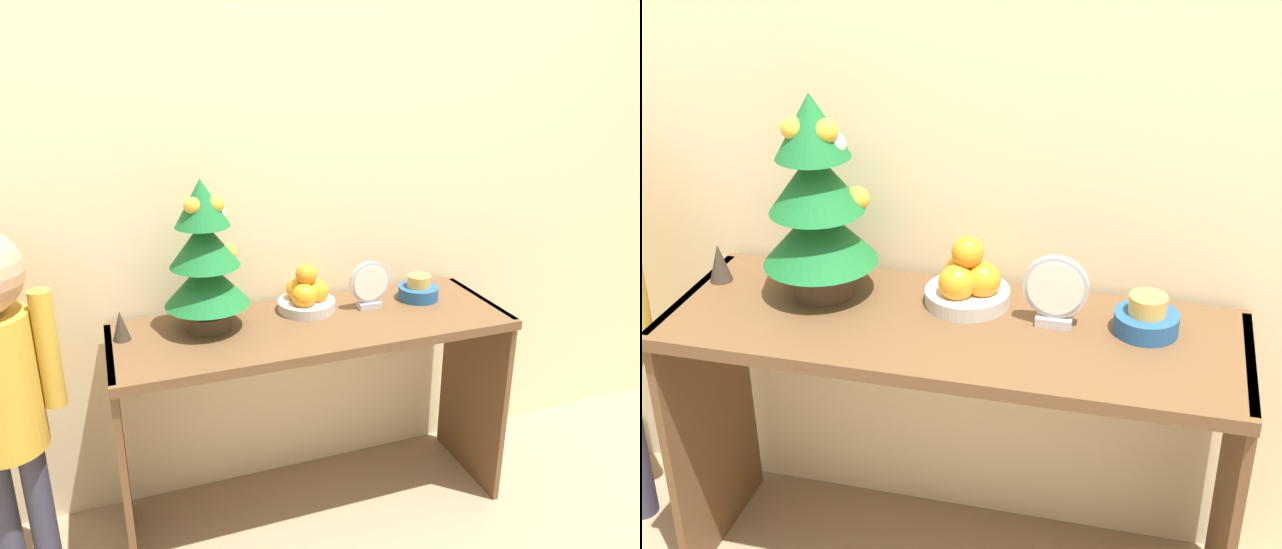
% 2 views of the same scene
% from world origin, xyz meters
% --- Properties ---
extents(back_wall, '(7.00, 0.05, 2.50)m').
position_xyz_m(back_wall, '(0.00, 0.47, 1.25)').
color(back_wall, beige).
rests_on(back_wall, ground_plane).
extents(console_table, '(1.23, 0.43, 0.69)m').
position_xyz_m(console_table, '(0.00, 0.21, 0.54)').
color(console_table, brown).
rests_on(console_table, ground_plane).
extents(mini_tree, '(0.25, 0.25, 0.46)m').
position_xyz_m(mini_tree, '(-0.31, 0.28, 0.92)').
color(mini_tree, '#4C3828').
rests_on(mini_tree, console_table).
extents(fruit_bowl, '(0.19, 0.19, 0.16)m').
position_xyz_m(fruit_bowl, '(0.01, 0.31, 0.74)').
color(fruit_bowl, '#B7B2A8').
rests_on(fruit_bowl, console_table).
extents(singing_bowl, '(0.13, 0.13, 0.08)m').
position_xyz_m(singing_bowl, '(0.40, 0.28, 0.72)').
color(singing_bowl, '#235189').
rests_on(singing_bowl, console_table).
extents(desk_clock, '(0.14, 0.04, 0.16)m').
position_xyz_m(desk_clock, '(0.21, 0.26, 0.77)').
color(desk_clock, '#B2B2B7').
rests_on(desk_clock, console_table).
extents(figurine, '(0.05, 0.05, 0.09)m').
position_xyz_m(figurine, '(-0.57, 0.28, 0.74)').
color(figurine, '#382D23').
rests_on(figurine, console_table).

